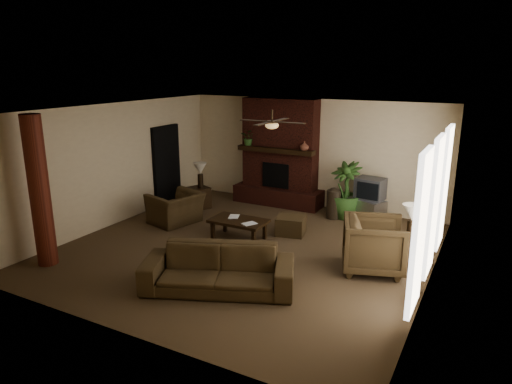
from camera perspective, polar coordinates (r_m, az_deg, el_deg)
The scene contains 23 objects.
room_shell at distance 9.03m, azimuth -1.20°, elevation 1.24°, with size 7.00×7.00×7.00m.
fireplace at distance 12.23m, azimuth 2.93°, elevation 3.81°, with size 2.40×0.70×2.80m.
windows at distance 8.19m, azimuth 21.11°, elevation -1.65°, with size 0.08×3.65×2.35m.
log_column at distance 9.20m, azimuth -25.23°, elevation 0.02°, with size 0.36×0.36×2.80m, color maroon.
doorway at distance 12.46m, azimuth -11.01°, elevation 3.26°, with size 0.10×1.00×2.10m, color black.
ceiling_fan at distance 8.90m, azimuth 1.99°, elevation 8.44°, with size 1.35×1.35×0.37m.
sofa at distance 7.68m, azimuth -4.70°, elevation -8.64°, with size 2.48×0.72×0.97m, color #43331D.
armchair_left at distance 10.98m, azimuth -9.93°, elevation -1.36°, with size 1.11×0.72×0.97m, color #43331D.
armchair_right at distance 8.57m, azimuth 14.43°, elevation -6.07°, with size 1.05×0.98×1.08m, color #43331D.
coffee_table at distance 9.86m, azimuth -2.17°, elevation -3.76°, with size 1.20×0.70×0.43m.
ottoman at distance 10.23m, azimuth 4.35°, elevation -4.11°, with size 0.60×0.60×0.40m, color #43331D.
tv_stand at distance 11.48m, azimuth 13.51°, elevation -2.06°, with size 0.85×0.50×0.50m, color #B4B4B6.
tv at distance 11.35m, azimuth 13.96°, elevation 0.40°, with size 0.71×0.61×0.52m.
floor_vase at distance 11.32m, azimuth 9.59°, elevation -1.12°, with size 0.34×0.34×0.77m.
floor_plant at distance 11.44m, azimuth 10.92°, elevation -1.23°, with size 0.77×1.38×0.77m, color #325622.
side_table_left at distance 12.11m, azimuth -7.14°, elevation -0.70°, with size 0.50×0.50×0.55m, color black.
lamp_left at distance 11.95m, azimuth -6.93°, elevation 2.68°, with size 0.42×0.42×0.65m.
side_table_right at distance 9.02m, azimuth 18.52°, elevation -7.12°, with size 0.50×0.50×0.55m, color black.
lamp_right at distance 8.76m, azimuth 18.75°, elevation -2.74°, with size 0.42×0.42×0.65m.
mantel_plant at distance 12.27m, azimuth -0.91°, elevation 6.56°, with size 0.38×0.42×0.33m, color #325622.
mantel_vase at distance 11.57m, azimuth 6.01°, elevation 5.67°, with size 0.22×0.23×0.22m, color brown.
book_a at distance 9.97m, azimuth -3.37°, elevation -2.34°, with size 0.22×0.03×0.29m, color #999999.
book_b at distance 9.59m, azimuth -1.18°, elevation -3.03°, with size 0.21×0.02×0.29m, color #999999.
Camera 1 is at (4.29, -7.63, 3.60)m, focal length 32.30 mm.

